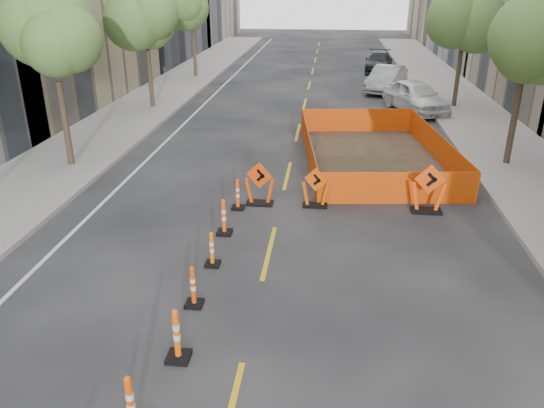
# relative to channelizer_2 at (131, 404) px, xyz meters

# --- Properties ---
(ground_plane) EXTENTS (140.00, 140.00, 0.00)m
(ground_plane) POSITION_rel_channelizer_2_xyz_m (1.49, 2.32, -0.56)
(ground_plane) COLOR black
(sidewalk_left) EXTENTS (4.00, 90.00, 0.15)m
(sidewalk_left) POSITION_rel_channelizer_2_xyz_m (-7.51, 14.32, -0.49)
(sidewalk_left) COLOR gray
(sidewalk_left) RESTS_ON ground
(sidewalk_right) EXTENTS (4.00, 90.00, 0.15)m
(sidewalk_right) POSITION_rel_channelizer_2_xyz_m (10.49, 14.32, -0.49)
(sidewalk_right) COLOR gray
(sidewalk_right) RESTS_ON ground
(tree_l_b) EXTENTS (2.80, 2.80, 5.95)m
(tree_l_b) POSITION_rel_channelizer_2_xyz_m (-6.91, 12.32, 3.96)
(tree_l_b) COLOR #382B1E
(tree_l_b) RESTS_ON ground
(tree_l_c) EXTENTS (2.80, 2.80, 5.95)m
(tree_l_c) POSITION_rel_channelizer_2_xyz_m (-6.91, 22.32, 3.96)
(tree_l_c) COLOR #382B1E
(tree_l_c) RESTS_ON ground
(tree_l_d) EXTENTS (2.80, 2.80, 5.95)m
(tree_l_d) POSITION_rel_channelizer_2_xyz_m (-6.91, 32.32, 3.96)
(tree_l_d) COLOR #382B1E
(tree_l_d) RESTS_ON ground
(tree_r_b) EXTENTS (2.80, 2.80, 5.95)m
(tree_r_b) POSITION_rel_channelizer_2_xyz_m (9.89, 14.32, 3.96)
(tree_r_b) COLOR #382B1E
(tree_r_b) RESTS_ON ground
(tree_r_c) EXTENTS (2.80, 2.80, 5.95)m
(tree_r_c) POSITION_rel_channelizer_2_xyz_m (9.89, 24.32, 3.96)
(tree_r_c) COLOR #382B1E
(tree_r_c) RESTS_ON ground
(channelizer_2) EXTENTS (0.44, 0.44, 1.13)m
(channelizer_2) POSITION_rel_channelizer_2_xyz_m (0.00, 0.00, 0.00)
(channelizer_2) COLOR #DF4809
(channelizer_2) RESTS_ON ground
(channelizer_3) EXTENTS (0.45, 0.45, 1.13)m
(channelizer_3) POSITION_rel_channelizer_2_xyz_m (0.24, 1.82, 0.00)
(channelizer_3) COLOR #F9580A
(channelizer_3) RESTS_ON ground
(channelizer_4) EXTENTS (0.39, 0.39, 0.99)m
(channelizer_4) POSITION_rel_channelizer_2_xyz_m (0.10, 3.63, -0.07)
(channelizer_4) COLOR #D74509
(channelizer_4) RESTS_ON ground
(channelizer_5) EXTENTS (0.37, 0.37, 0.95)m
(channelizer_5) POSITION_rel_channelizer_2_xyz_m (0.13, 5.45, -0.09)
(channelizer_5) COLOR orange
(channelizer_5) RESTS_ON ground
(channelizer_6) EXTENTS (0.42, 0.42, 1.08)m
(channelizer_6) POSITION_rel_channelizer_2_xyz_m (0.08, 7.26, -0.02)
(channelizer_6) COLOR #FF480A
(channelizer_6) RESTS_ON ground
(channelizer_7) EXTENTS (0.40, 0.40, 1.01)m
(channelizer_7) POSITION_rel_channelizer_2_xyz_m (0.17, 9.08, -0.06)
(channelizer_7) COLOR #FF4B0A
(channelizer_7) RESTS_ON ground
(chevron_sign_left) EXTENTS (1.09, 0.83, 1.45)m
(chevron_sign_left) POSITION_rel_channelizer_2_xyz_m (0.81, 9.52, 0.16)
(chevron_sign_left) COLOR #EA4109
(chevron_sign_left) RESTS_ON ground
(chevron_sign_center) EXTENTS (1.02, 0.83, 1.32)m
(chevron_sign_center) POSITION_rel_channelizer_2_xyz_m (2.61, 9.55, 0.10)
(chevron_sign_center) COLOR #E95209
(chevron_sign_center) RESTS_ON ground
(chevron_sign_right) EXTENTS (1.07, 0.66, 1.58)m
(chevron_sign_right) POSITION_rel_channelizer_2_xyz_m (6.10, 9.50, 0.23)
(chevron_sign_right) COLOR #F9480A
(chevron_sign_right) RESTS_ON ground
(safety_fence) EXTENTS (6.15, 9.33, 1.10)m
(safety_fence) POSITION_rel_channelizer_2_xyz_m (4.74, 14.41, -0.01)
(safety_fence) COLOR #FF520D
(safety_fence) RESTS_ON ground
(parked_car_near) EXTENTS (3.60, 5.30, 1.68)m
(parked_car_near) POSITION_rel_channelizer_2_xyz_m (7.57, 23.26, 0.28)
(parked_car_near) COLOR white
(parked_car_near) RESTS_ON ground
(parked_car_mid) EXTENTS (3.20, 5.09, 1.58)m
(parked_car_mid) POSITION_rel_channelizer_2_xyz_m (6.48, 28.73, 0.23)
(parked_car_mid) COLOR #98989D
(parked_car_mid) RESTS_ON ground
(parked_car_far) EXTENTS (2.47, 5.21, 1.47)m
(parked_car_far) POSITION_rel_channelizer_2_xyz_m (6.61, 36.64, 0.17)
(parked_car_far) COLOR black
(parked_car_far) RESTS_ON ground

